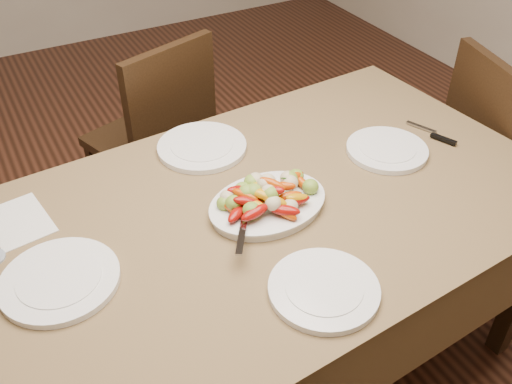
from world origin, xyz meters
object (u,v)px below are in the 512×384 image
object	(u,v)px
chair_right	(509,166)
dining_table	(256,298)
plate_near	(324,290)
plate_left	(60,280)
plate_far	(202,147)
plate_right	(387,150)
serving_platter	(268,206)
chair_far	(148,139)

from	to	relation	value
chair_right	dining_table	bearing A→B (deg)	106.65
chair_right	plate_near	world-z (taller)	chair_right
plate_left	plate_far	xyz separation A→B (m)	(0.55, 0.37, 0.00)
plate_right	plate_far	size ratio (longest dim) A/B	0.90
chair_right	plate_near	size ratio (longest dim) A/B	3.50
chair_right	serving_platter	xyz separation A→B (m)	(-1.16, -0.07, 0.30)
chair_far	plate_left	world-z (taller)	chair_far
chair_far	plate_left	size ratio (longest dim) A/B	3.24
chair_right	plate_far	size ratio (longest dim) A/B	3.25
plate_left	plate_right	world-z (taller)	same
dining_table	plate_far	world-z (taller)	plate_far
chair_right	plate_right	xyz separation A→B (m)	(-0.68, -0.00, 0.29)
plate_near	serving_platter	bearing A→B (deg)	83.70
chair_right	plate_left	xyz separation A→B (m)	(-1.75, -0.07, 0.29)
chair_right	plate_left	bearing A→B (deg)	106.48
serving_platter	plate_far	distance (m)	0.37
chair_far	serving_platter	distance (m)	1.00
serving_platter	plate_right	xyz separation A→B (m)	(0.48, 0.07, -0.00)
plate_left	serving_platter	bearing A→B (deg)	0.26
serving_platter	plate_near	bearing A→B (deg)	-96.30
plate_near	plate_far	bearing A→B (deg)	89.92
plate_far	plate_near	xyz separation A→B (m)	(-0.00, -0.71, 0.00)
chair_far	serving_platter	bearing A→B (deg)	74.05
chair_right	plate_far	world-z (taller)	chair_right
dining_table	plate_far	bearing A→B (deg)	91.16
chair_far	serving_platter	xyz separation A→B (m)	(0.04, -0.95, 0.30)
dining_table	plate_right	xyz separation A→B (m)	(0.51, 0.05, 0.39)
plate_right	plate_near	distance (m)	0.66
chair_far	plate_far	size ratio (longest dim) A/B	3.25
serving_platter	plate_left	bearing A→B (deg)	-179.74
plate_left	plate_near	world-z (taller)	same
plate_near	chair_right	bearing A→B (deg)	18.73
plate_left	plate_far	world-z (taller)	same
dining_table	plate_near	distance (m)	0.53
dining_table	plate_right	distance (m)	0.65
chair_right	chair_far	bearing A→B (deg)	67.87
chair_far	chair_right	bearing A→B (deg)	125.03
chair_far	plate_right	size ratio (longest dim) A/B	3.61
chair_far	chair_right	size ratio (longest dim) A/B	1.00
plate_right	plate_far	bearing A→B (deg)	149.61
chair_right	plate_near	xyz separation A→B (m)	(-1.20, -0.41, 0.29)
dining_table	plate_right	bearing A→B (deg)	5.53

